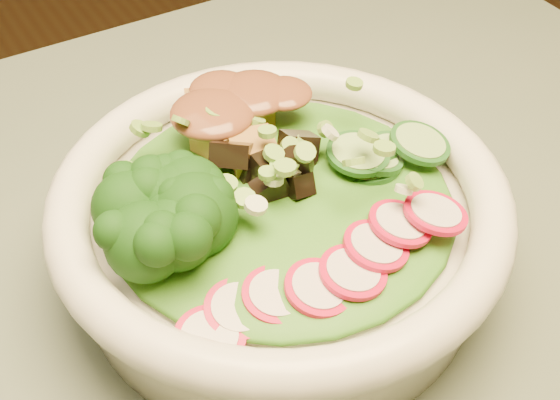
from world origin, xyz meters
TOP-DOWN VIEW (x-y plane):
  - salad_bowl at (0.21, 0.07)m, footprint 0.27×0.27m
  - lettuce_bed at (0.21, 0.07)m, footprint 0.20×0.20m
  - broccoli_florets at (0.15, 0.07)m, footprint 0.10×0.09m
  - radish_slices at (0.21, 0.01)m, footprint 0.12×0.08m
  - cucumber_slices at (0.28, 0.07)m, footprint 0.09×0.09m
  - mushroom_heap at (0.21, 0.09)m, footprint 0.09×0.09m
  - tofu_cubes at (0.22, 0.14)m, footprint 0.10×0.09m
  - peanut_sauce at (0.22, 0.14)m, footprint 0.07×0.06m
  - scallion_garnish at (0.21, 0.07)m, footprint 0.19×0.19m

SIDE VIEW (x-z plane):
  - salad_bowl at x=0.21m, z-range 0.75..0.82m
  - lettuce_bed at x=0.21m, z-range 0.80..0.82m
  - radish_slices at x=0.21m, z-range 0.80..0.82m
  - cucumber_slices at x=0.28m, z-range 0.80..0.84m
  - tofu_cubes at x=0.22m, z-range 0.80..0.84m
  - mushroom_heap at x=0.21m, z-range 0.80..0.84m
  - broccoli_florets at x=0.15m, z-range 0.80..0.85m
  - scallion_garnish at x=0.21m, z-range 0.82..0.84m
  - peanut_sauce at x=0.22m, z-range 0.83..0.84m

